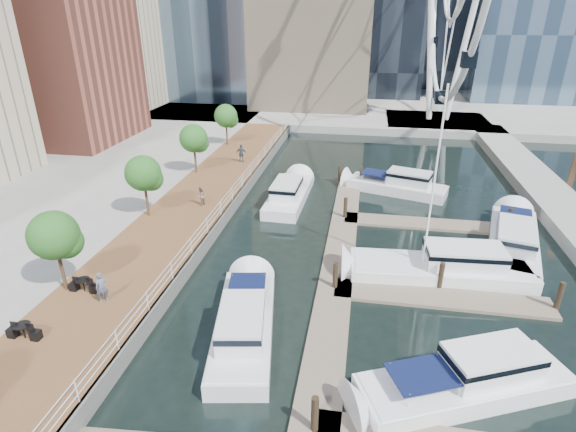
# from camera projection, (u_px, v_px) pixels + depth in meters

# --- Properties ---
(ground) EXTENTS (520.00, 520.00, 0.00)m
(ground) POSITION_uv_depth(u_px,v_px,m) (252.00, 384.00, 19.60)
(ground) COLOR black
(ground) RESTS_ON ground
(boardwalk) EXTENTS (6.00, 60.00, 1.00)m
(boardwalk) POSITION_uv_depth(u_px,v_px,m) (185.00, 218.00, 34.26)
(boardwalk) COLOR brown
(boardwalk) RESTS_ON ground
(seawall) EXTENTS (0.25, 60.00, 1.00)m
(seawall) POSITION_uv_depth(u_px,v_px,m) (223.00, 221.00, 33.79)
(seawall) COLOR #595954
(seawall) RESTS_ON ground
(land_far) EXTENTS (200.00, 114.00, 1.00)m
(land_far) POSITION_uv_depth(u_px,v_px,m) (353.00, 76.00, 110.89)
(land_far) COLOR gray
(land_far) RESTS_ON ground
(breakwater) EXTENTS (4.00, 60.00, 1.00)m
(breakwater) POSITION_uv_depth(u_px,v_px,m) (570.00, 218.00, 34.19)
(breakwater) COLOR gray
(breakwater) RESTS_ON ground
(pier) EXTENTS (14.00, 12.00, 1.00)m
(pier) POSITION_uv_depth(u_px,v_px,m) (437.00, 123.00, 63.84)
(pier) COLOR gray
(pier) RESTS_ON ground
(railing) EXTENTS (0.10, 60.00, 1.05)m
(railing) POSITION_uv_depth(u_px,v_px,m) (221.00, 208.00, 33.38)
(railing) COLOR white
(railing) RESTS_ON boardwalk
(floating_docks) EXTENTS (16.00, 34.00, 2.60)m
(floating_docks) POSITION_uv_depth(u_px,v_px,m) (420.00, 272.00, 27.10)
(floating_docks) COLOR #6D6051
(floating_docks) RESTS_ON ground
(street_trees) EXTENTS (2.60, 42.60, 4.60)m
(street_trees) POSITION_uv_depth(u_px,v_px,m) (143.00, 173.00, 32.18)
(street_trees) COLOR #3F2B1C
(street_trees) RESTS_ON ground
(yacht_foreground) EXTENTS (10.24, 6.46, 2.15)m
(yacht_foreground) POSITION_uv_depth(u_px,v_px,m) (462.00, 394.00, 19.10)
(yacht_foreground) COLOR white
(yacht_foreground) RESTS_ON ground
(pedestrian_near) EXTENTS (0.75, 0.72, 1.73)m
(pedestrian_near) POSITION_uv_depth(u_px,v_px,m) (102.00, 288.00, 23.15)
(pedestrian_near) COLOR #4D5467
(pedestrian_near) RESTS_ON boardwalk
(pedestrian_mid) EXTENTS (0.71, 0.84, 1.56)m
(pedestrian_mid) POSITION_uv_depth(u_px,v_px,m) (200.00, 196.00, 34.94)
(pedestrian_mid) COLOR #7C6255
(pedestrian_mid) RESTS_ON boardwalk
(pedestrian_far) EXTENTS (1.08, 0.45, 1.84)m
(pedestrian_far) POSITION_uv_depth(u_px,v_px,m) (241.00, 153.00, 45.05)
(pedestrian_far) COLOR #384146
(pedestrian_far) RESTS_ON boardwalk
(moored_yachts) EXTENTS (21.03, 36.57, 11.50)m
(moored_yachts) POSITION_uv_depth(u_px,v_px,m) (413.00, 270.00, 28.28)
(moored_yachts) COLOR white
(moored_yachts) RESTS_ON ground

